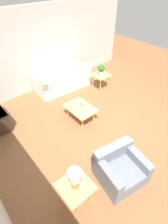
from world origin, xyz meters
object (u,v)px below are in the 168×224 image
Objects in this scene: sofa at (64,81)px; table_lamp at (75,178)px; potted_plant at (101,69)px; side_table_plant at (101,76)px; armchair at (120,168)px; coffee_table at (80,109)px; side_table_lamp at (75,188)px.

table_lamp is at bearing 60.91° from sofa.
sofa is 5.58× the size of potted_plant.
table_lamp is at bearing 129.10° from side_table_plant.
side_table_plant is (-0.82, -1.05, 0.16)m from sofa.
coffee_table is (1.98, -0.58, 0.07)m from armchair.
armchair is 1.15m from table_lamp.
side_table_lamp is (-2.65, 3.26, 0.00)m from side_table_plant.
sofa is 3.86m from armchair.
sofa is 1.80m from coffee_table.
armchair is 2.34× the size of table_lamp.
table_lamp is (-2.65, 3.26, 0.07)m from potted_plant.
potted_plant is at bearing 145.36° from sofa.
coffee_table is 1.56× the size of side_table_lamp.
table_lamp is (-0.00, 0.00, 0.35)m from side_table_lamp.
side_table_lamp is 0.35m from table_lamp.
table_lamp reaches higher than armchair.
armchair is 3.65m from potted_plant.
armchair is at bearing 163.68° from coffee_table.
potted_plant is 0.82× the size of table_lamp.
armchair is (-3.66, 1.20, -0.01)m from sofa.
potted_plant is at bearing 62.21° from armchair.
side_table_lamp is at bearing 129.10° from side_table_plant.
potted_plant is at bearing -50.90° from side_table_lamp.
armchair is at bearing -100.96° from side_table_lamp.
table_lamp reaches higher than sofa.
sofa is 1.97× the size of armchair.
armchair is 1.14× the size of coffee_table.
sofa is 4.59× the size of table_lamp.
table_lamp reaches higher than coffee_table.
potted_plant is at bearing -62.65° from coffee_table.
table_lamp is (0.20, 1.01, 0.52)m from armchair.
coffee_table is 1.88m from side_table_plant.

